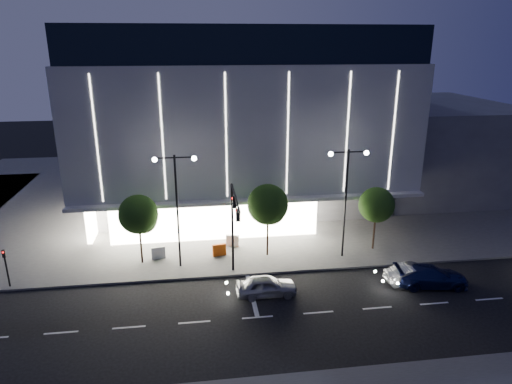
{
  "coord_description": "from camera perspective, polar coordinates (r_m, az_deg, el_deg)",
  "views": [
    {
      "loc": [
        -1.47,
        -26.35,
        16.74
      ],
      "look_at": [
        3.31,
        8.79,
        5.0
      ],
      "focal_mm": 32.0,
      "sensor_mm": 36.0,
      "label": 1
    }
  ],
  "objects": [
    {
      "name": "street_lamp_west",
      "position": [
        34.13,
        -9.91,
        -0.38
      ],
      "size": [
        3.16,
        0.36,
        9.0
      ],
      "color": "black",
      "rests_on": "ground"
    },
    {
      "name": "annex_building",
      "position": [
        58.55,
        20.53,
        5.58
      ],
      "size": [
        16.0,
        20.0,
        10.0
      ],
      "primitive_type": "cube",
      "color": "#4C4C51",
      "rests_on": "ground"
    },
    {
      "name": "barrier_b",
      "position": [
        37.64,
        -12.11,
        -7.43
      ],
      "size": [
        1.13,
        0.48,
        1.0
      ],
      "primitive_type": "cube",
      "rotation": [
        0.0,
        0.0,
        0.21
      ],
      "color": "silver",
      "rests_on": "sidewalk_museum"
    },
    {
      "name": "barrier_c",
      "position": [
        37.4,
        -4.61,
        -7.23
      ],
      "size": [
        1.13,
        0.48,
        1.0
      ],
      "primitive_type": "cube",
      "rotation": [
        0.0,
        0.0,
        0.21
      ],
      "color": "#C9490B",
      "rests_on": "sidewalk_museum"
    },
    {
      "name": "museum",
      "position": [
        49.42,
        -2.52,
        9.61
      ],
      "size": [
        30.0,
        25.8,
        18.0
      ],
      "color": "#4C4C51",
      "rests_on": "ground"
    },
    {
      "name": "barrier_d",
      "position": [
        38.96,
        -2.95,
        -6.1
      ],
      "size": [
        1.13,
        0.55,
        1.0
      ],
      "primitive_type": "cube",
      "rotation": [
        0.0,
        0.0,
        -0.28
      ],
      "color": "silver",
      "rests_on": "sidewalk_museum"
    },
    {
      "name": "street_lamp_east",
      "position": [
        35.98,
        11.24,
        0.51
      ],
      "size": [
        3.16,
        0.36,
        9.0
      ],
      "color": "black",
      "rests_on": "ground"
    },
    {
      "name": "sidewalk_museum",
      "position": [
        53.43,
        -0.4,
        0.14
      ],
      "size": [
        70.0,
        40.0,
        0.15
      ],
      "primitive_type": "cube",
      "color": "#474747",
      "rests_on": "ground"
    },
    {
      "name": "car_lead",
      "position": [
        32.08,
        1.34,
        -11.66
      ],
      "size": [
        4.19,
        1.7,
        1.42
      ],
      "primitive_type": "imported",
      "rotation": [
        0.0,
        0.0,
        1.57
      ],
      "color": "#9A9CA1",
      "rests_on": "ground"
    },
    {
      "name": "car_third",
      "position": [
        35.49,
        21.05,
        -9.8
      ],
      "size": [
        5.4,
        2.78,
        1.5
      ],
      "primitive_type": "imported",
      "rotation": [
        0.0,
        0.0,
        1.44
      ],
      "color": "#131847",
      "rests_on": "ground"
    },
    {
      "name": "tree_left",
      "position": [
        35.99,
        -14.43,
        -2.97
      ],
      "size": [
        3.02,
        3.02,
        5.72
      ],
      "color": "black",
      "rests_on": "ground"
    },
    {
      "name": "car_second",
      "position": [
        35.44,
        19.24,
        -9.69
      ],
      "size": [
        4.44,
        1.93,
        1.42
      ],
      "primitive_type": "imported",
      "rotation": [
        0.0,
        0.0,
        1.67
      ],
      "color": "#9A9DA1",
      "rests_on": "ground"
    },
    {
      "name": "tree_right",
      "position": [
        38.59,
        14.83,
        -1.78
      ],
      "size": [
        2.91,
        2.91,
        5.51
      ],
      "color": "black",
      "rests_on": "ground"
    },
    {
      "name": "tree_mid",
      "position": [
        36.02,
        1.52,
        -1.84
      ],
      "size": [
        3.25,
        3.25,
        6.15
      ],
      "color": "black",
      "rests_on": "ground"
    },
    {
      "name": "ped_signal_far",
      "position": [
        36.81,
        -28.79,
        -7.91
      ],
      "size": [
        0.22,
        0.24,
        3.0
      ],
      "color": "black",
      "rests_on": "ground"
    },
    {
      "name": "ground",
      "position": [
        31.25,
        -3.96,
        -14.12
      ],
      "size": [
        160.0,
        160.0,
        0.0
      ],
      "primitive_type": "plane",
      "color": "black",
      "rests_on": "ground"
    },
    {
      "name": "traffic_mast",
      "position": [
        32.01,
        -2.78,
        -3.17
      ],
      "size": [
        0.33,
        5.89,
        7.07
      ],
      "color": "black",
      "rests_on": "ground"
    }
  ]
}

